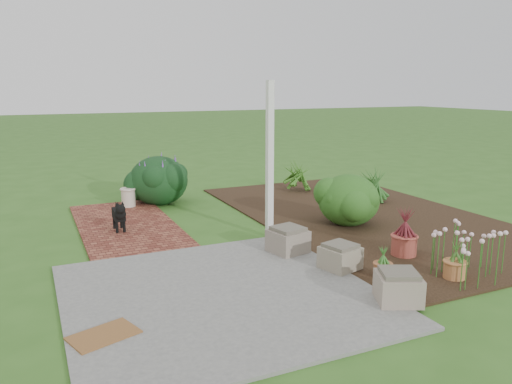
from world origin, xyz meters
name	(u,v)px	position (x,y,z in m)	size (l,w,h in m)	color
ground	(255,241)	(0.00, 0.00, 0.00)	(80.00, 80.00, 0.00)	#32601E
concrete_patio	(220,294)	(-1.25, -1.75, 0.02)	(3.50, 3.50, 0.04)	#61615F
brick_path	(126,225)	(-1.70, 1.75, 0.02)	(1.60, 3.50, 0.04)	#5E271D
garden_bed	(365,216)	(2.50, 0.50, 0.01)	(4.00, 7.00, 0.03)	black
veranda_post	(270,161)	(0.30, 0.10, 1.25)	(0.10, 0.10, 2.50)	white
stone_trough_near	(398,288)	(0.48, -2.81, 0.20)	(0.47, 0.47, 0.31)	gray
stone_trough_mid	(340,258)	(0.48, -1.66, 0.19)	(0.44, 0.44, 0.29)	gray
stone_trough_far	(288,241)	(0.17, -0.78, 0.20)	(0.48, 0.48, 0.32)	#726458
coir_doormat	(104,335)	(-2.64, -2.25, 0.05)	(0.63, 0.40, 0.02)	brown
black_dog	(119,214)	(-1.88, 1.32, 0.34)	(0.17, 0.58, 0.50)	black
cream_ceramic_urn	(128,197)	(-1.41, 3.02, 0.22)	(0.27, 0.27, 0.36)	beige
evergreen_shrub	(349,199)	(1.86, 0.14, 0.48)	(1.07, 1.07, 0.91)	#113B0F
agapanthus_clump_back	(373,182)	(3.33, 1.37, 0.45)	(0.92, 0.92, 0.83)	#103814
agapanthus_clump_front	(297,173)	(2.45, 3.02, 0.43)	(0.91, 0.91, 0.81)	#1C4413
pink_flower_patch	(464,248)	(1.82, -2.47, 0.38)	(1.08, 1.08, 0.69)	#113D0F
terracotta_pot_bronze	(404,245)	(1.64, -1.57, 0.18)	(0.36, 0.36, 0.29)	#9B4034
terracotta_pot_small_left	(455,269)	(1.62, -2.53, 0.14)	(0.27, 0.27, 0.22)	#B7703D
terracotta_pot_small_right	(383,270)	(0.81, -2.13, 0.13)	(0.22, 0.22, 0.19)	#9B5A34
purple_flowering_bush	(159,179)	(-0.75, 3.19, 0.51)	(1.20, 1.20, 1.02)	black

